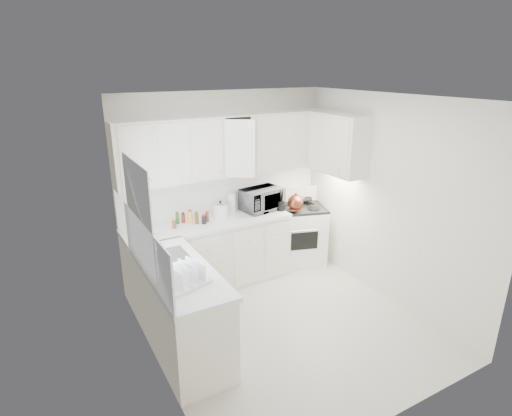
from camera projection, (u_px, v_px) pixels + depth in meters
floor at (285, 325)px, 4.89m from camera, size 3.20×3.20×0.00m
ceiling at (291, 98)px, 4.04m from camera, size 3.20×3.20×0.00m
wall_back at (225, 186)px, 5.78m from camera, size 3.00×0.00×3.00m
wall_front at (404, 288)px, 3.15m from camera, size 3.00×0.00×3.00m
wall_left at (150, 251)px, 3.77m from camera, size 0.00×3.20×3.20m
wall_right at (388, 201)px, 5.16m from camera, size 0.00×3.20×3.20m
window_blinds at (140, 214)px, 3.99m from camera, size 0.06×0.96×1.06m
lower_cabinets_back at (210, 255)px, 5.63m from camera, size 2.22×0.60×0.90m
lower_cabinets_left at (180, 312)px, 4.35m from camera, size 0.60×1.60×0.90m
countertop_back at (209, 223)px, 5.47m from camera, size 2.24×0.64×0.05m
countertop_left at (178, 271)px, 4.20m from camera, size 0.64×1.62×0.05m
backsplash_back at (225, 192)px, 5.80m from camera, size 2.98×0.02×0.55m
backsplash_left at (146, 250)px, 3.97m from camera, size 0.02×1.60×0.55m
upper_cabinets_back at (229, 175)px, 5.58m from camera, size 3.00×0.33×0.80m
upper_cabinets_right at (336, 173)px, 5.69m from camera, size 0.33×0.90×0.80m
sink at (166, 246)px, 4.44m from camera, size 0.42×0.38×0.30m
stove at (298, 227)px, 6.28m from camera, size 0.90×0.81×1.15m
tea_kettle at (295, 201)px, 5.90m from camera, size 0.32×0.29×0.25m
frying_pan at (303, 198)px, 6.36m from camera, size 0.33×0.51×0.04m
microwave at (262, 197)px, 5.84m from camera, size 0.61×0.40×0.38m
rice_cooker at (220, 209)px, 5.62m from camera, size 0.28×0.28×0.22m
paper_towel at (232, 203)px, 5.76m from camera, size 0.12×0.12×0.27m
utensil_crock at (281, 200)px, 5.82m from camera, size 0.13×0.13×0.32m
dish_rack at (184, 273)px, 3.85m from camera, size 0.50×0.43×0.23m
spice_left_0 at (171, 220)px, 5.33m from camera, size 0.06×0.06×0.13m
spice_left_1 at (179, 221)px, 5.30m from camera, size 0.06×0.06×0.13m
spice_left_2 at (182, 218)px, 5.40m from camera, size 0.06×0.06×0.13m
spice_left_3 at (190, 219)px, 5.36m from camera, size 0.06×0.06×0.13m
spice_left_4 at (193, 216)px, 5.47m from camera, size 0.06×0.06×0.13m
spice_left_5 at (201, 217)px, 5.43m from camera, size 0.06×0.06×0.13m
spice_left_6 at (204, 214)px, 5.54m from camera, size 0.06×0.06×0.13m
sauce_right_0 at (265, 200)px, 6.02m from camera, size 0.06×0.06×0.19m
sauce_right_1 at (270, 201)px, 6.00m from camera, size 0.06×0.06×0.19m
sauce_right_2 at (272, 199)px, 6.07m from camera, size 0.06×0.06×0.19m
sauce_right_3 at (277, 199)px, 6.05m from camera, size 0.06×0.06×0.19m
sauce_right_4 at (278, 198)px, 6.12m from camera, size 0.06×0.06×0.19m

